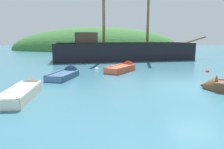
{
  "coord_description": "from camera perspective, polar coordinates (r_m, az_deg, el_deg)",
  "views": [
    {
      "loc": [
        -4.58,
        -9.71,
        2.41
      ],
      "look_at": [
        -4.17,
        1.6,
        0.4
      ],
      "focal_mm": 32.74,
      "sensor_mm": 36.0,
      "label": 1
    }
  ],
  "objects": [
    {
      "name": "sailing_ship",
      "position": [
        23.09,
        3.0,
        5.85
      ],
      "size": [
        18.05,
        6.81,
        12.34
      ],
      "rotation": [
        0.0,
        0.0,
        0.18
      ],
      "color": "black",
      "rests_on": "ground"
    },
    {
      "name": "ground_plane",
      "position": [
        11.01,
        22.63,
        -3.37
      ],
      "size": [
        120.0,
        120.0,
        0.0
      ],
      "primitive_type": "plane",
      "color": "teal"
    },
    {
      "name": "rowboat_near_dock",
      "position": [
        9.44,
        -23.08,
        -4.64
      ],
      "size": [
        1.09,
        3.66,
        0.87
      ],
      "rotation": [
        0.0,
        0.0,
        1.63
      ],
      "color": "beige",
      "rests_on": "ground"
    },
    {
      "name": "buoy_orange",
      "position": [
        14.96,
        -11.5,
        0.6
      ],
      "size": [
        0.4,
        0.4,
        0.4
      ],
      "primitive_type": "sphere",
      "color": "orange",
      "rests_on": "ground"
    },
    {
      "name": "buoy_red",
      "position": [
        16.43,
        25.09,
        0.68
      ],
      "size": [
        0.29,
        0.29,
        0.29
      ],
      "primitive_type": "sphere",
      "color": "red",
      "rests_on": "ground"
    },
    {
      "name": "rowboat_center",
      "position": [
        13.23,
        -12.54,
        -0.21
      ],
      "size": [
        1.86,
        3.24,
        1.11
      ],
      "rotation": [
        0.0,
        0.0,
        1.32
      ],
      "color": "#335175",
      "rests_on": "ground"
    },
    {
      "name": "rowboat_far",
      "position": [
        15.37,
        3.26,
        1.57
      ],
      "size": [
        2.79,
        3.48,
        1.09
      ],
      "rotation": [
        0.0,
        0.0,
        1.0
      ],
      "color": "#C64C2D",
      "rests_on": "ground"
    },
    {
      "name": "buoy_white",
      "position": [
        15.91,
        -4.26,
        1.33
      ],
      "size": [
        0.36,
        0.36,
        0.36
      ],
      "primitive_type": "sphere",
      "color": "white",
      "rests_on": "ground"
    },
    {
      "name": "shore_hill",
      "position": [
        45.67,
        -4.22,
        7.02
      ],
      "size": [
        36.5,
        18.94,
        9.66
      ],
      "primitive_type": "ellipsoid",
      "color": "#387033",
      "rests_on": "ground"
    }
  ]
}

